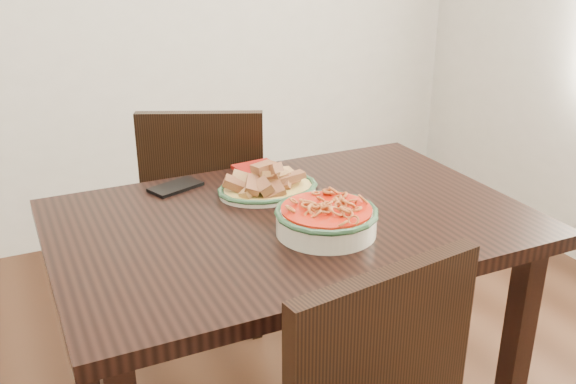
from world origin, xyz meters
name	(u,v)px	position (x,y,z in m)	size (l,w,h in m)	color
dining_table	(291,249)	(0.03, 0.10, 0.65)	(1.22, 0.81, 0.75)	black
chair_far	(207,208)	(0.02, 0.80, 0.50)	(0.55, 0.55, 0.89)	black
fish_plate	(268,178)	(0.04, 0.28, 0.79)	(0.28, 0.22, 0.11)	beige
noodle_bowl	(326,216)	(0.07, -0.02, 0.79)	(0.26, 0.26, 0.08)	beige
smartphone	(176,187)	(-0.19, 0.42, 0.76)	(0.15, 0.08, 0.01)	black
napkin	(257,168)	(0.09, 0.46, 0.76)	(0.13, 0.11, 0.01)	maroon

